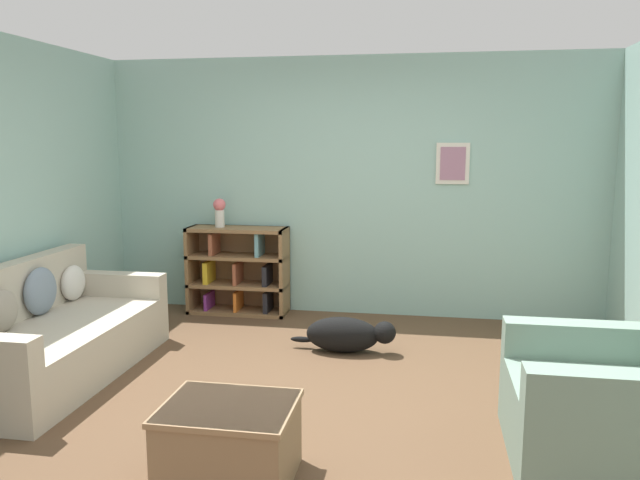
{
  "coord_description": "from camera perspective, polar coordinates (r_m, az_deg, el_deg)",
  "views": [
    {
      "loc": [
        0.78,
        -4.05,
        1.77
      ],
      "look_at": [
        0.0,
        0.4,
        1.05
      ],
      "focal_mm": 35.0,
      "sensor_mm": 36.0,
      "label": 1
    }
  ],
  "objects": [
    {
      "name": "ground_plane",
      "position": [
        4.48,
        -0.91,
        -14.19
      ],
      "size": [
        14.0,
        14.0,
        0.0
      ],
      "primitive_type": "plane",
      "color": "brown"
    },
    {
      "name": "wall_back",
      "position": [
        6.36,
        2.9,
        4.83
      ],
      "size": [
        5.6,
        0.13,
        2.6
      ],
      "color": "#93BCB2",
      "rests_on": "ground_plane"
    },
    {
      "name": "coffee_table",
      "position": [
        3.46,
        -8.31,
        -17.64
      ],
      "size": [
        0.69,
        0.56,
        0.42
      ],
      "color": "#846647",
      "rests_on": "ground_plane"
    },
    {
      "name": "vase",
      "position": [
        6.44,
        -9.17,
        2.64
      ],
      "size": [
        0.13,
        0.13,
        0.29
      ],
      "color": "silver",
      "rests_on": "bookshelf"
    },
    {
      "name": "bookshelf",
      "position": [
        6.5,
        -7.42,
        -2.8
      ],
      "size": [
        1.02,
        0.36,
        0.89
      ],
      "color": "olive",
      "rests_on": "ground_plane"
    },
    {
      "name": "recliner_chair",
      "position": [
        3.9,
        25.6,
        -13.17
      ],
      "size": [
        1.01,
        1.02,
        1.05
      ],
      "color": "gray",
      "rests_on": "ground_plane"
    },
    {
      "name": "dog",
      "position": [
        5.32,
        2.47,
        -8.62
      ],
      "size": [
        0.91,
        0.27,
        0.3
      ],
      "color": "black",
      "rests_on": "ground_plane"
    },
    {
      "name": "couch",
      "position": [
        5.2,
        -23.66,
        -8.1
      ],
      "size": [
        0.93,
        1.98,
        0.85
      ],
      "color": "#B7AD99",
      "rests_on": "ground_plane"
    }
  ]
}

